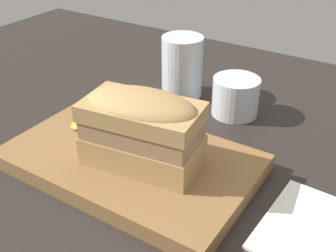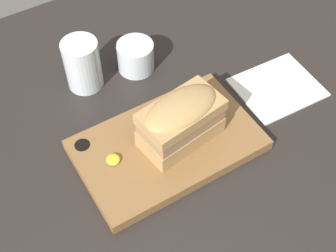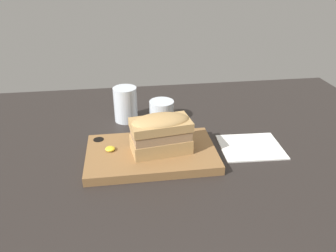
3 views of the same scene
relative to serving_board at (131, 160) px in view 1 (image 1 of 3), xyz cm
name	(u,v)px [view 1 (image 1 of 3)]	position (x,y,z in cm)	size (l,w,h in cm)	color
dining_table	(169,181)	(5.69, 1.29, -2.21)	(151.38, 107.50, 2.00)	#282321
serving_board	(131,160)	(0.00, 0.00, 0.00)	(34.65, 21.33, 2.47)	olive
sandwich	(142,126)	(2.63, -0.58, 6.83)	(16.44, 10.44, 10.47)	tan
mustard_dollop	(81,124)	(-10.85, 1.68, 1.72)	(2.60, 2.60, 1.04)	yellow
water_glass	(182,70)	(-6.01, 24.12, 3.73)	(7.65, 7.65, 11.39)	silver
wine_glass	(234,97)	(5.39, 22.65, 1.93)	(8.10, 8.10, 6.66)	silver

